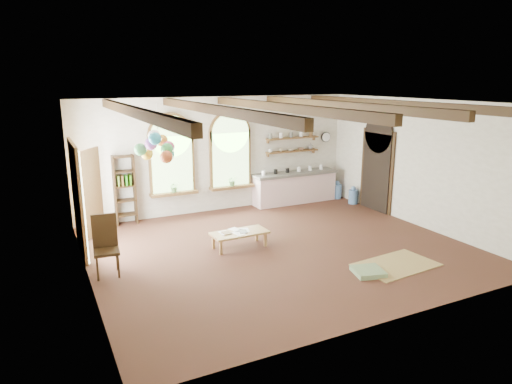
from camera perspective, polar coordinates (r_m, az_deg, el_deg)
floor at (r=10.25m, az=2.94°, el=-7.04°), size 8.00×8.00×0.00m
ceiling_beams at (r=9.58m, az=3.18°, el=10.53°), size 6.20×6.80×0.18m
window_left at (r=12.38m, az=-10.48°, el=4.27°), size 1.30×0.28×2.20m
window_right at (r=12.94m, az=-3.21°, el=4.90°), size 1.30×0.28×2.20m
left_doorway at (r=10.47m, az=-21.37°, el=-0.94°), size 0.10×1.90×2.50m
right_doorway at (r=13.34m, az=14.80°, el=2.41°), size 0.10×1.30×2.40m
kitchen_counter at (r=13.86m, az=4.85°, el=0.61°), size 2.68×0.62×0.94m
wall_shelf_lower at (r=13.81m, az=4.56°, el=5.11°), size 1.70×0.24×0.04m
wall_shelf_upper at (r=13.75m, az=4.59°, el=6.75°), size 1.70×0.24×0.04m
wall_clock at (r=14.49m, az=8.73°, el=6.81°), size 0.32×0.04×0.32m
bookshelf at (r=12.15m, az=-16.09°, el=0.24°), size 0.53×0.32×1.80m
coffee_table at (r=10.19m, az=-2.08°, el=-5.24°), size 1.28×0.62×0.36m
side_chair at (r=9.25m, az=-18.12°, el=-7.88°), size 0.51×0.51×1.17m
floor_mat at (r=9.78m, az=17.11°, el=-8.69°), size 1.72×1.15×0.02m
floor_cushion at (r=9.21m, az=13.85°, el=-9.63°), size 0.68×0.68×0.10m
water_jug_a at (r=14.57m, az=10.06°, el=0.17°), size 0.29×0.29×0.57m
water_jug_b at (r=14.05m, az=12.05°, el=-0.49°), size 0.28×0.28×0.54m
balloon_cluster at (r=9.51m, az=-12.15°, el=5.53°), size 0.86×0.93×1.16m
table_book at (r=10.07m, az=-4.17°, el=-5.20°), size 0.19×0.26×0.02m
tablet at (r=10.18m, az=-1.63°, el=-4.97°), size 0.21×0.27×0.01m
potted_plant_left at (r=12.44m, az=-10.19°, el=0.65°), size 0.27×0.23×0.30m
potted_plant_right at (r=12.99m, az=-2.98°, el=1.42°), size 0.27×0.23×0.30m
shelf_cup_a at (r=13.43m, az=1.80°, el=5.19°), size 0.12×0.10×0.10m
shelf_cup_b at (r=13.60m, az=3.11°, el=5.28°), size 0.10×0.10×0.09m
shelf_bowl_a at (r=13.77m, az=4.38°, el=5.29°), size 0.22×0.22×0.05m
shelf_bowl_b at (r=13.95m, az=5.63°, el=5.39°), size 0.20×0.20×0.06m
shelf_vase at (r=14.13m, az=6.85°, el=5.73°), size 0.18×0.18×0.19m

